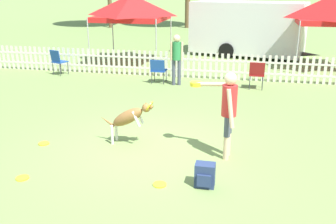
{
  "coord_description": "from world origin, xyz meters",
  "views": [
    {
      "loc": [
        1.65,
        -6.69,
        3.14
      ],
      "look_at": [
        0.2,
        0.04,
        0.79
      ],
      "focal_mm": 40.0,
      "sensor_mm": 36.0,
      "label": 1
    }
  ],
  "objects": [
    {
      "name": "folding_chair_blue_left",
      "position": [
        -1.24,
        5.18,
        0.49
      ],
      "size": [
        0.48,
        0.5,
        0.81
      ],
      "rotation": [
        0.0,
        0.0,
        3.14
      ],
      "color": "#333338",
      "rests_on": "ground_plane"
    },
    {
      "name": "canopy_tent_main",
      "position": [
        4.64,
        8.9,
        2.26
      ],
      "size": [
        2.56,
        2.56,
        2.81
      ],
      "color": "#B2B2B2",
      "rests_on": "ground_plane"
    },
    {
      "name": "folding_chair_center",
      "position": [
        1.95,
        5.09,
        0.53
      ],
      "size": [
        0.47,
        0.49,
        0.88
      ],
      "rotation": [
        0.0,
        0.0,
        3.12
      ],
      "color": "#333338",
      "rests_on": "ground_plane"
    },
    {
      "name": "ground_plane",
      "position": [
        0.0,
        0.0,
        0.0
      ],
      "size": [
        240.0,
        240.0,
        0.0
      ],
      "primitive_type": "plane",
      "color": "olive"
    },
    {
      "name": "backpack_on_grass",
      "position": [
        1.09,
        -1.26,
        0.2
      ],
      "size": [
        0.32,
        0.26,
        0.4
      ],
      "color": "navy",
      "rests_on": "ground_plane"
    },
    {
      "name": "leaping_dog",
      "position": [
        -0.63,
        0.12,
        0.6
      ],
      "size": [
        1.21,
        0.36,
        0.98
      ],
      "rotation": [
        0.0,
        0.0,
        -1.67
      ],
      "color": "olive",
      "rests_on": "ground_plane"
    },
    {
      "name": "spectator_standing",
      "position": [
        -0.61,
        5.09,
        0.99
      ],
      "size": [
        0.41,
        0.27,
        1.64
      ],
      "rotation": [
        0.0,
        0.0,
        3.3
      ],
      "color": "#474C5B",
      "rests_on": "ground_plane"
    },
    {
      "name": "frisbee_midfield",
      "position": [
        0.36,
        -1.38,
        0.01
      ],
      "size": [
        0.22,
        0.22,
        0.02
      ],
      "color": "yellow",
      "rests_on": "ground_plane"
    },
    {
      "name": "picket_fence",
      "position": [
        0.0,
        6.18,
        0.45
      ],
      "size": [
        18.81,
        0.04,
        0.9
      ],
      "color": "silver",
      "rests_on": "ground_plane"
    },
    {
      "name": "folding_chair_green_right",
      "position": [
        -5.08,
        5.57,
        0.56
      ],
      "size": [
        0.57,
        0.58,
        0.93
      ],
      "rotation": [
        0.0,
        0.0,
        2.8
      ],
      "color": "#333338",
      "rests_on": "ground_plane"
    },
    {
      "name": "handler_person",
      "position": [
        1.33,
        -0.06,
        1.04
      ],
      "size": [
        0.93,
        0.72,
        1.66
      ],
      "rotation": [
        0.0,
        0.0,
        1.47
      ],
      "color": "beige",
      "rests_on": "ground_plane"
    },
    {
      "name": "frisbee_near_handler",
      "position": [
        -2.38,
        -0.25,
        0.01
      ],
      "size": [
        0.22,
        0.22,
        0.02
      ],
      "color": "yellow",
      "rests_on": "ground_plane"
    },
    {
      "name": "equipment_trailer",
      "position": [
        1.55,
        11.14,
        1.28
      ],
      "size": [
        5.87,
        3.39,
        2.41
      ],
      "rotation": [
        0.0,
        0.0,
        -0.24
      ],
      "color": "white",
      "rests_on": "ground_plane"
    },
    {
      "name": "canopy_tent_secondary",
      "position": [
        -3.1,
        8.32,
        2.26
      ],
      "size": [
        2.75,
        2.75,
        2.78
      ],
      "color": "#B2B2B2",
      "rests_on": "ground_plane"
    },
    {
      "name": "frisbee_near_dog",
      "position": [
        -1.98,
        -1.67,
        0.01
      ],
      "size": [
        0.22,
        0.22,
        0.02
      ],
      "color": "yellow",
      "rests_on": "ground_plane"
    }
  ]
}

